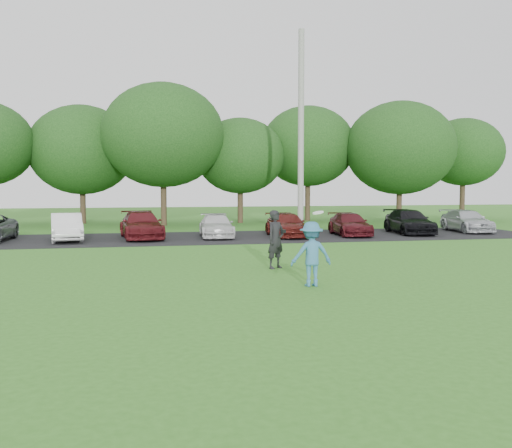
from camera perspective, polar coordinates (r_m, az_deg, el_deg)
The scene contains 7 objects.
ground at distance 14.27m, azimuth 2.87°, elevation -6.18°, with size 100.00×100.00×0.00m, color #336F1F.
parking_lot at distance 26.95m, azimuth -4.11°, elevation -1.35°, with size 32.00×6.50×0.03m, color black.
utility_pole at distance 27.23m, azimuth 4.51°, elevation 8.93°, with size 0.28×0.28×9.73m, color gray.
frisbee_player at distance 14.15m, azimuth 5.56°, elevation -2.99°, with size 1.05×0.62×1.88m.
camera_bystander at distance 17.04m, azimuth 1.99°, elevation -1.55°, with size 0.76×0.70×1.75m.
parked_cars at distance 26.86m, azimuth -4.03°, elevation -0.09°, with size 28.48×4.72×1.24m.
tree_row at distance 36.78m, azimuth -3.83°, elevation 7.71°, with size 42.39×9.85×8.64m.
Camera 1 is at (-3.55, -13.59, 2.52)m, focal length 40.00 mm.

